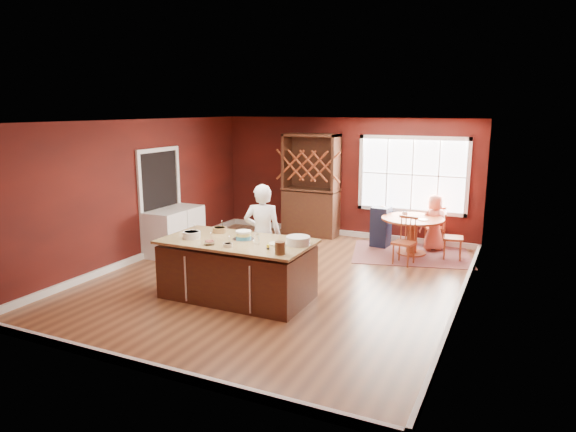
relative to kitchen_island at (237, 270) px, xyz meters
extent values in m
plane|color=brown|center=(0.22, 1.02, -0.44)|extent=(7.00, 7.00, 0.00)
plane|color=white|center=(0.22, 1.02, 2.26)|extent=(7.00, 7.00, 0.00)
plane|color=black|center=(0.22, 4.52, 0.91)|extent=(6.00, 0.00, 6.00)
plane|color=black|center=(0.22, -2.48, 0.91)|extent=(6.00, 0.00, 6.00)
plane|color=black|center=(-2.78, 1.02, 0.91)|extent=(0.00, 7.00, 7.00)
plane|color=black|center=(3.22, 1.02, 0.91)|extent=(0.00, 7.00, 7.00)
cube|color=#41211C|center=(0.00, 0.00, -0.02)|extent=(2.24, 1.14, 0.83)
cube|color=tan|center=(0.00, 0.00, 0.46)|extent=(2.32, 1.22, 0.04)
cylinder|color=brown|center=(1.95, 3.59, -0.42)|extent=(0.58, 0.58, 0.04)
cylinder|color=brown|center=(1.95, 3.59, -0.08)|extent=(0.21, 0.21, 0.67)
cylinder|color=brown|center=(1.95, 3.59, 0.29)|extent=(1.24, 1.24, 0.04)
imported|color=white|center=(0.07, 0.72, 0.41)|extent=(0.72, 0.59, 1.70)
cylinder|color=white|center=(-0.70, -0.18, 0.53)|extent=(0.27, 0.27, 0.11)
cylinder|color=#B17D42|center=(-0.51, 0.32, 0.52)|extent=(0.23, 0.23, 0.08)
cylinder|color=silver|center=(-0.23, -0.39, 0.51)|extent=(0.16, 0.16, 0.06)
cylinder|color=beige|center=(0.07, -0.37, 0.51)|extent=(0.14, 0.14, 0.05)
cylinder|color=silver|center=(0.38, -0.05, 0.56)|extent=(0.08, 0.08, 0.17)
cylinder|color=#F6E4B9|center=(0.68, 0.06, 0.49)|extent=(0.28, 0.28, 0.02)
cylinder|color=white|center=(0.95, 0.17, 0.54)|extent=(0.36, 0.36, 0.12)
cylinder|color=#4A2E22|center=(0.94, -0.40, 0.57)|extent=(0.15, 0.15, 0.18)
cube|color=brown|center=(1.95, 3.59, -0.43)|extent=(2.67, 2.29, 0.01)
imported|color=#EE7F64|center=(2.30, 4.06, 0.15)|extent=(0.69, 0.63, 1.18)
cylinder|color=beige|center=(2.18, 3.48, 0.32)|extent=(0.20, 0.20, 0.02)
imported|color=white|center=(1.76, 3.73, 0.36)|extent=(0.14, 0.14, 0.09)
cube|color=#351E15|center=(-0.53, 4.24, 0.73)|extent=(1.28, 0.53, 2.34)
cube|color=white|center=(-2.42, 1.30, 0.02)|extent=(0.63, 0.61, 0.92)
cube|color=white|center=(-2.42, 1.94, 0.02)|extent=(0.63, 0.61, 0.92)
camera|label=1|loc=(3.94, -6.56, 2.47)|focal=32.00mm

